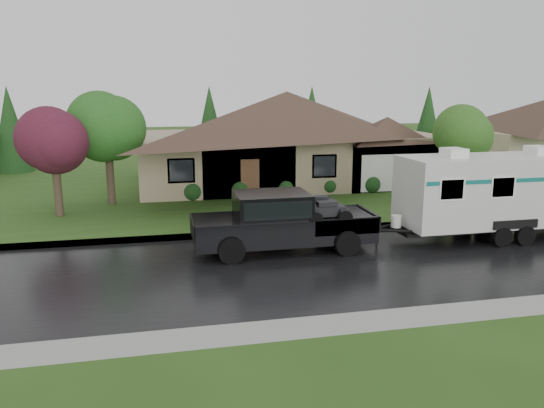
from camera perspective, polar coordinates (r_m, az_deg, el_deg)
The scene contains 11 objects.
ground at distance 20.29m, azimuth 5.58°, elevation -4.59°, with size 140.00×140.00×0.00m, color #284917.
road at distance 18.49m, azimuth 7.49°, elevation -6.30°, with size 140.00×8.00×0.01m, color black.
curb at distance 22.34m, azimuth 3.81°, elevation -2.79°, with size 140.00×0.50×0.15m, color gray.
lawn at distance 34.49m, azimuth -2.07°, elevation 2.55°, with size 140.00×26.00×0.15m, color #284917.
house_main at distance 33.44m, azimuth 2.15°, elevation 8.32°, with size 19.44×10.80×6.90m.
tree_left_green at distance 27.77m, azimuth -17.31°, elevation 7.80°, with size 3.34×3.34×5.52m.
tree_red at distance 25.86m, azimuth -22.45°, elevation 6.40°, with size 3.04×3.04×5.04m.
tree_right_green at distance 29.87m, azimuth 20.10°, elevation 7.07°, with size 2.97×2.97×4.92m.
shrub_row at distance 29.37m, azimuth 3.77°, elevation 1.98°, with size 13.60×1.00×1.00m.
pickup_truck at distance 19.39m, azimuth 0.90°, elevation -1.71°, with size 6.59×2.51×2.20m.
travel_trailer at distance 22.88m, azimuth 22.95°, elevation 1.40°, with size 8.13×2.86×3.65m.
Camera 1 is at (-6.06, -18.47, 5.83)m, focal length 35.00 mm.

